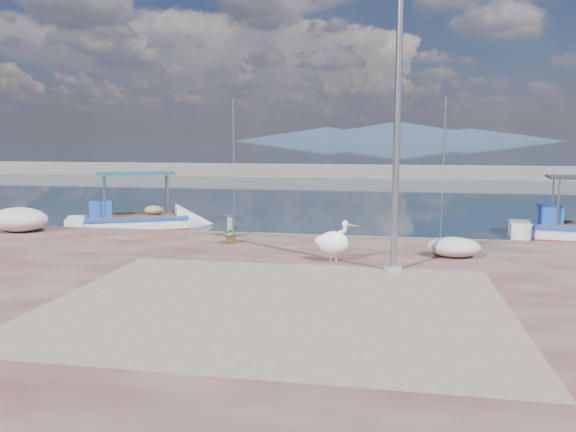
{
  "coord_description": "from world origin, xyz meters",
  "views": [
    {
      "loc": [
        3.15,
        -13.56,
        3.77
      ],
      "look_at": [
        0.0,
        3.8,
        1.3
      ],
      "focal_mm": 35.0,
      "sensor_mm": 36.0,
      "label": 1
    }
  ],
  "objects_px": {
    "pelican": "(334,242)",
    "lamp_post": "(397,136)",
    "boat_left": "(136,223)",
    "bollard_near": "(230,224)"
  },
  "relations": [
    {
      "from": "pelican",
      "to": "bollard_near",
      "type": "height_order",
      "value": "pelican"
    },
    {
      "from": "boat_left",
      "to": "bollard_near",
      "type": "height_order",
      "value": "boat_left"
    },
    {
      "from": "boat_left",
      "to": "lamp_post",
      "type": "height_order",
      "value": "lamp_post"
    },
    {
      "from": "pelican",
      "to": "lamp_post",
      "type": "bearing_deg",
      "value": -20.19
    },
    {
      "from": "boat_left",
      "to": "bollard_near",
      "type": "xyz_separation_m",
      "value": [
        5.2,
        -3.86,
        0.69
      ]
    },
    {
      "from": "lamp_post",
      "to": "pelican",
      "type": "bearing_deg",
      "value": 153.6
    },
    {
      "from": "boat_left",
      "to": "lamp_post",
      "type": "distance_m",
      "value": 13.61
    },
    {
      "from": "pelican",
      "to": "bollard_near",
      "type": "relative_size",
      "value": 1.56
    },
    {
      "from": "bollard_near",
      "to": "boat_left",
      "type": "bearing_deg",
      "value": 143.36
    },
    {
      "from": "boat_left",
      "to": "pelican",
      "type": "bearing_deg",
      "value": -63.35
    }
  ]
}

